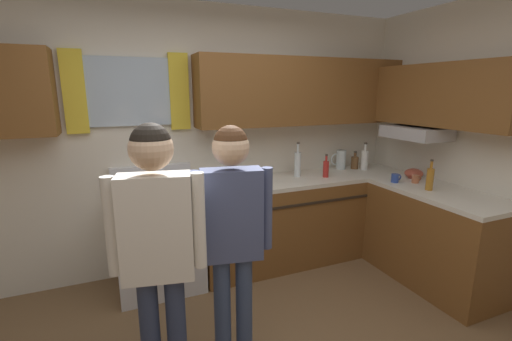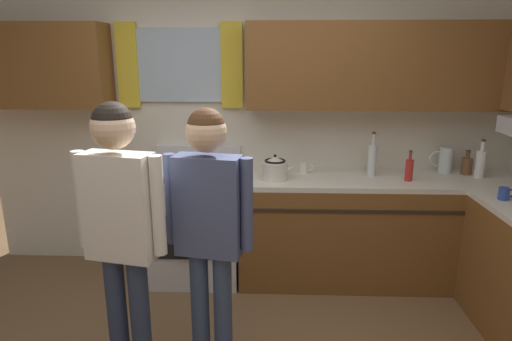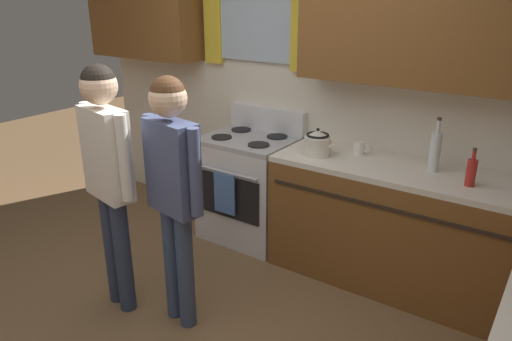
{
  "view_description": "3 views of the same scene",
  "coord_description": "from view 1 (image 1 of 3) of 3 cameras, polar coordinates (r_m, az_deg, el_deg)",
  "views": [
    {
      "loc": [
        -0.75,
        -1.56,
        1.8
      ],
      "look_at": [
        0.27,
        0.87,
        1.19
      ],
      "focal_mm": 24.54,
      "sensor_mm": 36.0,
      "label": 1
    },
    {
      "loc": [
        0.23,
        -1.89,
        1.86
      ],
      "look_at": [
        0.12,
        0.89,
        1.12
      ],
      "focal_mm": 30.38,
      "sensor_mm": 36.0,
      "label": 2
    },
    {
      "loc": [
        1.78,
        -1.58,
        2.04
      ],
      "look_at": [
        0.31,
        0.57,
        1.06
      ],
      "focal_mm": 33.76,
      "sensor_mm": 36.0,
      "label": 3
    }
  ],
  "objects": [
    {
      "name": "mug_ceramic_white",
      "position": [
        3.55,
        -1.41,
        -0.87
      ],
      "size": [
        0.13,
        0.08,
        0.09
      ],
      "color": "white",
      "rests_on": "kitchen_counter_run"
    },
    {
      "name": "bottle_milk_white",
      "position": [
        4.2,
        17.28,
        1.73
      ],
      "size": [
        0.08,
        0.08,
        0.31
      ],
      "color": "white",
      "rests_on": "kitchen_counter_run"
    },
    {
      "name": "adult_in_plaid",
      "position": [
        2.14,
        -3.94,
        -8.67
      ],
      "size": [
        0.49,
        0.22,
        1.6
      ],
      "color": "#38476B",
      "rests_on": "ground"
    },
    {
      "name": "bottle_sauce_red",
      "position": [
        3.74,
        11.33,
        0.32
      ],
      "size": [
        0.06,
        0.06,
        0.25
      ],
      "color": "red",
      "rests_on": "kitchen_counter_run"
    },
    {
      "name": "water_pitcher",
      "position": [
        4.16,
        13.61,
        1.74
      ],
      "size": [
        0.19,
        0.11,
        0.22
      ],
      "color": "silver",
      "rests_on": "kitchen_counter_run"
    },
    {
      "name": "cup_terracotta",
      "position": [
        3.8,
        24.59,
        -1.25
      ],
      "size": [
        0.11,
        0.07,
        0.08
      ],
      "color": "#B76642",
      "rests_on": "kitchen_counter_run"
    },
    {
      "name": "bottle_tall_clear",
      "position": [
        3.71,
        6.79,
        1.14
      ],
      "size": [
        0.07,
        0.07,
        0.37
      ],
      "color": "silver",
      "rests_on": "kitchen_counter_run"
    },
    {
      "name": "adult_left",
      "position": [
        1.94,
        -15.8,
        -10.64
      ],
      "size": [
        0.5,
        0.23,
        1.65
      ],
      "color": "#2D3856",
      "rests_on": "ground"
    },
    {
      "name": "back_wall_unit",
      "position": [
        3.49,
        -9.27,
        7.74
      ],
      "size": [
        4.6,
        0.42,
        2.6
      ],
      "color": "silver",
      "rests_on": "ground"
    },
    {
      "name": "stovetop_kettle",
      "position": [
        3.27,
        -4.18,
        -1.24
      ],
      "size": [
        0.27,
        0.2,
        0.21
      ],
      "color": "silver",
      "rests_on": "kitchen_counter_run"
    },
    {
      "name": "bottle_oil_amber",
      "position": [
        3.57,
        26.49,
        -1.17
      ],
      "size": [
        0.06,
        0.06,
        0.29
      ],
      "color": "#B27223",
      "rests_on": "kitchen_counter_run"
    },
    {
      "name": "bottle_squat_brown",
      "position": [
        4.23,
        15.79,
        1.32
      ],
      "size": [
        0.08,
        0.08,
        0.21
      ],
      "color": "brown",
      "rests_on": "kitchen_counter_run"
    },
    {
      "name": "stove_oven",
      "position": [
        3.39,
        -15.57,
        -10.6
      ],
      "size": [
        0.74,
        0.67,
        1.1
      ],
      "color": "silver",
      "rests_on": "ground"
    },
    {
      "name": "mixing_bowl",
      "position": [
        3.99,
        24.32,
        -0.47
      ],
      "size": [
        0.18,
        0.18,
        0.1
      ],
      "color": "#B24C38",
      "rests_on": "kitchen_counter_run"
    },
    {
      "name": "mug_cobalt_blue",
      "position": [
        3.74,
        21.76,
        -1.17
      ],
      "size": [
        0.11,
        0.07,
        0.08
      ],
      "color": "#2D479E",
      "rests_on": "kitchen_counter_run"
    },
    {
      "name": "kitchen_counter_run",
      "position": [
        3.78,
        14.5,
        -8.33
      ],
      "size": [
        2.33,
        1.85,
        0.9
      ],
      "color": "brown",
      "rests_on": "ground"
    }
  ]
}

